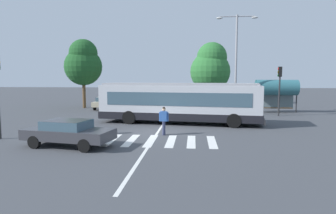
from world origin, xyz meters
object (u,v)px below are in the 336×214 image
Objects in this scene: parked_car_charcoal at (231,103)px; background_tree_right at (211,67)px; parked_car_champagne at (106,102)px; traffic_light_far_corner at (280,83)px; background_tree_left at (83,63)px; parked_car_silver at (179,102)px; parked_car_white at (206,103)px; foreground_sedan at (68,132)px; parked_car_blue at (156,103)px; bus_stop_shelter at (276,88)px; city_transit_bus at (179,103)px; parked_car_red at (132,102)px; pedestrian_crossing_street at (164,119)px; twin_arm_street_lamp at (236,54)px.

parked_car_charcoal is 7.87m from background_tree_right.
parked_car_champagne is 18.06m from traffic_light_far_corner.
background_tree_right reaches higher than background_tree_left.
parked_car_silver is 0.60× the size of background_tree_left.
parked_car_white is at bearing -174.09° from parked_car_charcoal.
foreground_sedan is 1.03× the size of parked_car_white.
background_tree_right is at bearing 116.83° from traffic_light_far_corner.
bus_stop_shelter reaches higher than parked_car_blue.
city_transit_bus is at bearing -41.92° from background_tree_left.
background_tree_left reaches higher than city_transit_bus.
parked_car_champagne is at bearing 178.41° from parked_car_red.
twin_arm_street_lamp is (5.72, 10.81, 4.66)m from pedestrian_crossing_street.
parked_car_red is at bearing -177.70° from parked_car_silver.
parked_car_champagne is at bearing 119.38° from pedestrian_crossing_street.
background_tree_right is at bearing 106.19° from parked_car_charcoal.
parked_car_blue is 0.58× the size of background_tree_right.
parked_car_white is at bearing 75.64° from city_transit_bus.
parked_car_white is 0.50× the size of twin_arm_street_lamp.
background_tree_left is (-2.75, 0.75, 4.34)m from parked_car_champagne.
traffic_light_far_corner is (3.66, -4.46, 2.23)m from parked_car_charcoal.
parked_car_champagne is 8.08m from parked_car_silver.
traffic_light_far_corner is (9.30, -4.51, 2.23)m from parked_car_silver.
parked_car_silver is 10.58m from traffic_light_far_corner.
pedestrian_crossing_street is at bearing -134.37° from traffic_light_far_corner.
parked_car_white is 0.60× the size of background_tree_left.
city_transit_bus is 2.80× the size of traffic_light_far_corner.
parked_car_white is at bearing 0.14° from parked_car_blue.
foreground_sedan is at bearing -125.82° from twin_arm_street_lamp.
parked_car_blue is 9.45m from background_tree_left.
background_tree_right is at bearing 70.69° from foreground_sedan.
bus_stop_shelter is (17.85, -1.68, 1.65)m from parked_car_champagne.
city_transit_bus is 16.68m from background_tree_right.
parked_car_silver is 8.47m from background_tree_right.
parked_car_silver is 1.02× the size of parked_car_charcoal.
pedestrian_crossing_street is 14.85m from parked_car_red.
traffic_light_far_corner is at bearing 43.04° from foreground_sedan.
city_transit_bus reaches higher than parked_car_white.
city_transit_bus is 7.24× the size of pedestrian_crossing_street.
traffic_light_far_corner is at bearing -19.46° from parked_car_blue.
parked_car_white is 0.58× the size of background_tree_right.
bus_stop_shelter is (14.94, -1.60, 1.65)m from parked_car_red.
parked_car_blue is at bearing 82.77° from foreground_sedan.
parked_car_white is (5.41, 0.01, 0.00)m from parked_car_blue.
city_transit_bus is 15.69m from background_tree_left.
parked_car_champagne is 1.00× the size of parked_car_charcoal.
background_tree_left is (-20.13, 5.14, 2.11)m from traffic_light_far_corner.
pedestrian_crossing_street is 14.19m from parked_car_white.
parked_car_blue is 12.70m from traffic_light_far_corner.
background_tree_left is at bearing 173.27° from bus_stop_shelter.
background_tree_right is (-5.55, 10.98, 1.75)m from traffic_light_far_corner.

